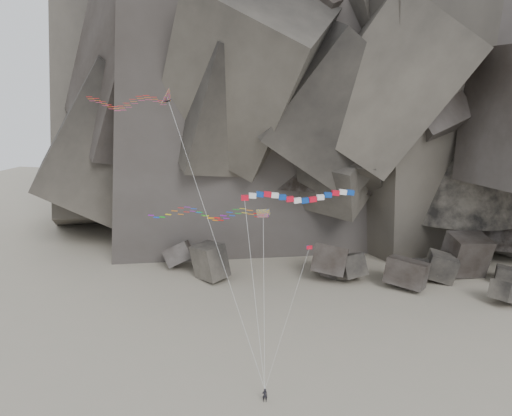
% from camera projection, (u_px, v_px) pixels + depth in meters
% --- Properties ---
extents(ground, '(260.00, 260.00, 0.00)m').
position_uv_depth(ground, '(240.00, 380.00, 55.95)').
color(ground, gray).
rests_on(ground, ground).
extents(headland, '(110.00, 70.00, 84.00)m').
position_uv_depth(headland, '(319.00, 42.00, 112.33)').
color(headland, '#564F46').
rests_on(headland, ground).
extents(boulder_field, '(71.25, 19.20, 8.48)m').
position_uv_depth(boulder_field, '(353.00, 265.00, 85.55)').
color(boulder_field, '#47423F').
rests_on(boulder_field, ground).
extents(kite_flyer, '(0.69, 0.55, 1.75)m').
position_uv_depth(kite_flyer, '(265.00, 394.00, 51.93)').
color(kite_flyer, black).
rests_on(kite_flyer, ground).
extents(delta_kite, '(22.62, 7.79, 30.69)m').
position_uv_depth(delta_kite, '(123.00, 101.00, 55.20)').
color(delta_kite, red).
rests_on(delta_kite, ground).
extents(banner_kite, '(11.19, 6.66, 20.38)m').
position_uv_depth(banner_kite, '(298.00, 197.00, 50.72)').
color(banner_kite, red).
rests_on(banner_kite, ground).
extents(parafoil_kite, '(14.68, 4.48, 18.48)m').
position_uv_depth(parafoil_kite, '(201.00, 213.00, 53.29)').
color(parafoil_kite, yellow).
rests_on(parafoil_kite, ground).
extents(pennant_kite, '(3.94, 5.33, 14.33)m').
position_uv_depth(pennant_kite, '(303.00, 268.00, 52.48)').
color(pennant_kite, red).
rests_on(pennant_kite, ground).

